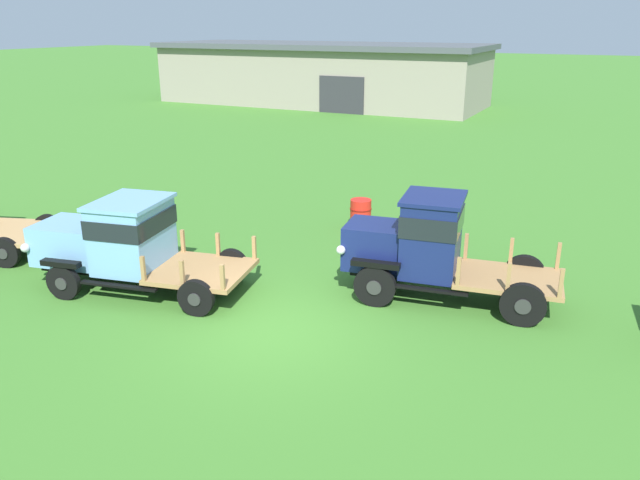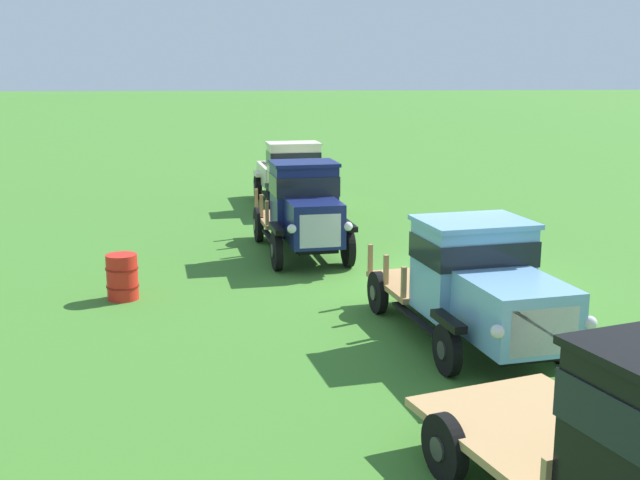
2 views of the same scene
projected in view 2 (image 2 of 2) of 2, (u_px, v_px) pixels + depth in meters
ground_plane at (443, 281)px, 17.17m from camera, size 240.00×240.00×0.00m
vintage_truck_second_in_line at (480, 282)px, 12.88m from camera, size 5.25×2.81×2.09m
vintage_truck_midrow_center at (305, 209)px, 18.81m from camera, size 4.85×2.37×2.31m
vintage_truck_far_side at (291, 175)px, 25.80m from camera, size 5.04×2.48×2.12m
oil_drum_beside_row at (122, 277)px, 15.75m from camera, size 0.64×0.64×0.90m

